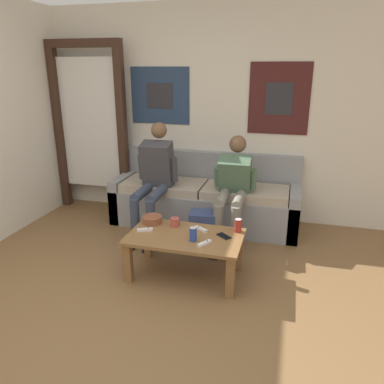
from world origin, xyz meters
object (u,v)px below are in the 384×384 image
(backpack, at_px, (204,231))
(cell_phone, at_px, (224,236))
(person_seated_adult, at_px, (154,176))
(pillar_candle, at_px, (175,222))
(person_seated_teen, at_px, (233,186))
(game_controller_near_right, at_px, (145,230))
(drink_can_red, at_px, (238,225))
(game_controller_far_center, at_px, (205,243))
(couch, at_px, (205,200))
(coffee_table, at_px, (185,243))
(ceramic_bowl, at_px, (152,219))
(drink_can_blue, at_px, (193,234))
(game_controller_near_left, at_px, (201,229))

(backpack, height_order, cell_phone, cell_phone)
(person_seated_adult, relative_size, backpack, 3.07)
(pillar_candle, bearing_deg, person_seated_teen, 57.73)
(game_controller_near_right, bearing_deg, person_seated_teen, 52.57)
(person_seated_adult, bearing_deg, drink_can_red, -31.48)
(person_seated_adult, distance_m, pillar_candle, 0.84)
(game_controller_far_center, bearing_deg, couch, 102.98)
(backpack, distance_m, cell_phone, 0.62)
(couch, xyz_separation_m, coffee_table, (0.10, -1.23, 0.03))
(person_seated_adult, bearing_deg, game_controller_far_center, -50.16)
(pillar_candle, relative_size, drink_can_red, 0.75)
(backpack, distance_m, game_controller_far_center, 0.75)
(drink_can_red, bearing_deg, backpack, 137.82)
(ceramic_bowl, bearing_deg, game_controller_near_right, -89.58)
(coffee_table, xyz_separation_m, person_seated_adult, (-0.61, 0.85, 0.34))
(cell_phone, bearing_deg, ceramic_bowl, 170.73)
(drink_can_blue, bearing_deg, game_controller_near_left, 86.13)
(coffee_table, relative_size, game_controller_far_center, 7.33)
(ceramic_bowl, bearing_deg, person_seated_adult, 108.38)
(couch, bearing_deg, drink_can_red, -61.90)
(backpack, bearing_deg, game_controller_near_left, -81.02)
(person_seated_adult, relative_size, pillar_candle, 13.44)
(coffee_table, height_order, drink_can_blue, drink_can_blue)
(person_seated_teen, relative_size, drink_can_red, 9.08)
(backpack, height_order, pillar_candle, pillar_candle)
(couch, height_order, person_seated_teen, person_seated_teen)
(person_seated_teen, height_order, game_controller_far_center, person_seated_teen)
(drink_can_blue, bearing_deg, backpack, 94.53)
(couch, xyz_separation_m, game_controller_near_right, (-0.28, -1.24, 0.12))
(backpack, xyz_separation_m, drink_can_blue, (0.05, -0.65, 0.27))
(pillar_candle, relative_size, drink_can_blue, 0.75)
(drink_can_red, xyz_separation_m, cell_phone, (-0.11, -0.14, -0.06))
(person_seated_teen, xyz_separation_m, drink_can_blue, (-0.19, -0.95, -0.16))
(person_seated_teen, bearing_deg, cell_phone, -86.05)
(person_seated_adult, bearing_deg, cell_phone, -39.56)
(backpack, height_order, drink_can_blue, drink_can_blue)
(game_controller_near_right, bearing_deg, backpack, 53.17)
(ceramic_bowl, relative_size, cell_phone, 1.30)
(person_seated_teen, xyz_separation_m, cell_phone, (0.06, -0.80, -0.22))
(backpack, bearing_deg, drink_can_blue, -85.47)
(drink_can_red, bearing_deg, pillar_candle, -177.22)
(pillar_candle, xyz_separation_m, game_controller_near_left, (0.26, -0.03, -0.03))
(drink_can_blue, bearing_deg, game_controller_far_center, -22.77)
(backpack, bearing_deg, person_seated_adult, 156.66)
(cell_phone, bearing_deg, backpack, 120.51)
(person_seated_teen, height_order, backpack, person_seated_teen)
(cell_phone, bearing_deg, coffee_table, -169.24)
(coffee_table, relative_size, person_seated_teen, 0.91)
(game_controller_near_left, bearing_deg, backpack, 98.98)
(game_controller_near_left, height_order, cell_phone, game_controller_near_left)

